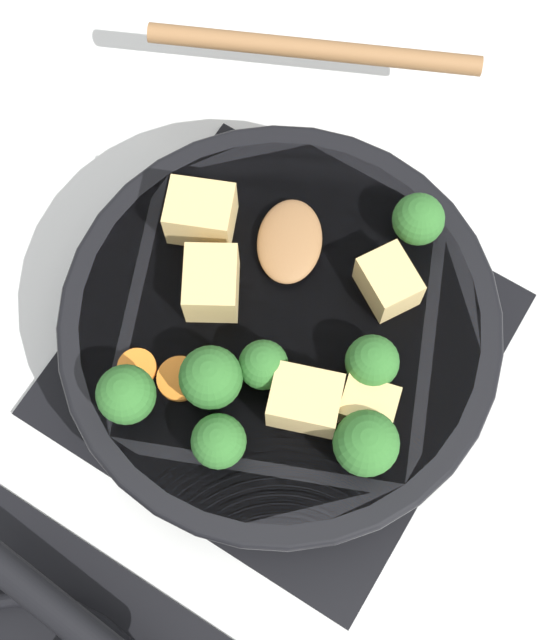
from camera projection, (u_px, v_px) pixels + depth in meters
The scene contains 18 objects.
ground_plane at pixel (280, 354), 0.73m from camera, with size 2.40×2.40×0.00m, color silver.
front_burner_grate at pixel (280, 350), 0.72m from camera, with size 0.31×0.31×0.03m.
skillet_pan at pixel (278, 334), 0.67m from camera, with size 0.33×0.43×0.06m.
wooden_spoon at pixel (305, 123), 0.69m from camera, with size 0.25×0.26×0.02m.
tofu_cube_center_large at pixel (211, 283), 0.63m from camera, with size 0.05×0.04×0.04m, color #DBB770.
tofu_cube_near_handle at pixel (368, 405), 0.61m from camera, with size 0.04×0.03×0.03m, color #DBB770.
tofu_cube_east_chunk at pixel (388, 282), 0.64m from camera, with size 0.04×0.03×0.03m, color #DBB770.
tofu_cube_west_chunk at pixel (305, 400), 0.61m from camera, with size 0.05×0.04×0.04m, color #DBB770.
tofu_cube_back_piece at pixel (201, 214), 0.65m from camera, with size 0.05×0.04×0.04m, color #DBB770.
broccoli_floret_near_spoon at pixel (126, 395), 0.60m from camera, with size 0.04×0.04×0.05m.
broccoli_floret_center_top at pixel (376, 356), 0.61m from camera, with size 0.04×0.04×0.04m.
broccoli_floret_east_rim at pixel (366, 443), 0.59m from camera, with size 0.04×0.04×0.05m.
broccoli_floret_west_rim at pixel (263, 365), 0.61m from camera, with size 0.03×0.03×0.04m.
broccoli_floret_north_edge at pixel (219, 442), 0.59m from camera, with size 0.04×0.04×0.04m.
broccoli_floret_south_cluster at pixel (418, 220), 0.64m from camera, with size 0.04×0.04×0.05m.
broccoli_floret_mid_floret at pixel (211, 378), 0.60m from camera, with size 0.04×0.04×0.05m.
carrot_slice_orange_thin at pixel (180, 379), 0.63m from camera, with size 0.03×0.03×0.01m, color orange.
carrot_slice_near_center at pixel (137, 368), 0.63m from camera, with size 0.03×0.03×0.01m, color orange.
Camera 1 is at (-0.11, 0.18, 0.70)m, focal length 50.00 mm.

